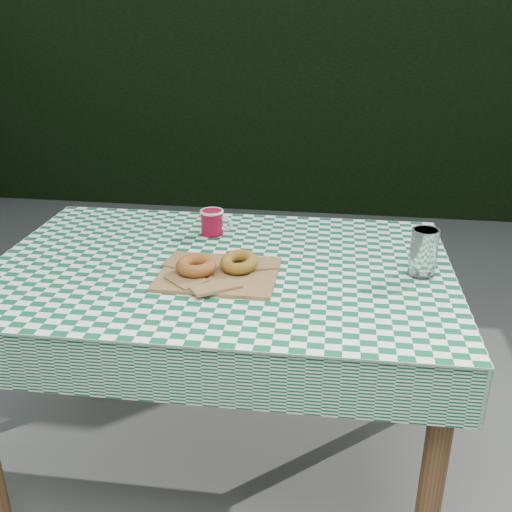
{
  "coord_description": "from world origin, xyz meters",
  "views": [
    {
      "loc": [
        0.29,
        -1.3,
        1.43
      ],
      "look_at": [
        0.07,
        0.18,
        0.79
      ],
      "focal_mm": 41.42,
      "sensor_mm": 36.0,
      "label": 1
    }
  ],
  "objects_px": {
    "paper_bag": "(219,273)",
    "coffee_mug": "(212,222)",
    "table": "(223,378)",
    "drinking_glass": "(423,253)"
  },
  "relations": [
    {
      "from": "table",
      "to": "coffee_mug",
      "type": "relative_size",
      "value": 9.05
    },
    {
      "from": "coffee_mug",
      "to": "drinking_glass",
      "type": "distance_m",
      "value": 0.66
    },
    {
      "from": "table",
      "to": "coffee_mug",
      "type": "bearing_deg",
      "value": 106.79
    },
    {
      "from": "table",
      "to": "paper_bag",
      "type": "distance_m",
      "value": 0.4
    },
    {
      "from": "coffee_mug",
      "to": "table",
      "type": "bearing_deg",
      "value": -65.57
    },
    {
      "from": "drinking_glass",
      "to": "table",
      "type": "bearing_deg",
      "value": -178.86
    },
    {
      "from": "paper_bag",
      "to": "drinking_glass",
      "type": "distance_m",
      "value": 0.55
    },
    {
      "from": "drinking_glass",
      "to": "coffee_mug",
      "type": "bearing_deg",
      "value": 160.63
    },
    {
      "from": "table",
      "to": "paper_bag",
      "type": "height_order",
      "value": "paper_bag"
    },
    {
      "from": "paper_bag",
      "to": "coffee_mug",
      "type": "xyz_separation_m",
      "value": [
        -0.08,
        0.3,
        0.03
      ]
    }
  ]
}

